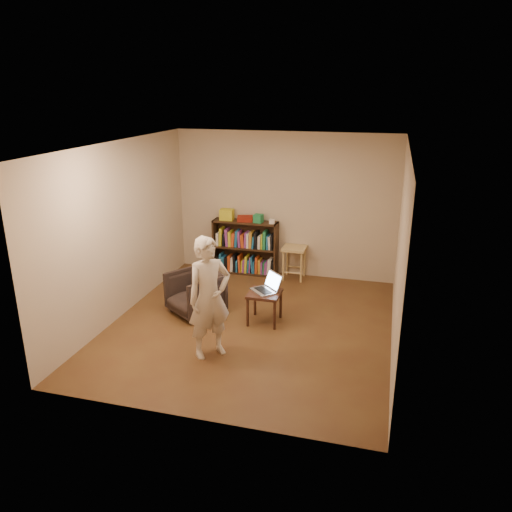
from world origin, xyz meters
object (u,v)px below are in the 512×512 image
(bookshelf, at_px, (246,250))
(person, at_px, (209,298))
(armchair, at_px, (195,293))
(stool, at_px, (294,253))
(side_table, at_px, (265,297))
(laptop, at_px, (267,287))

(bookshelf, relative_size, person, 0.75)
(armchair, xyz_separation_m, person, (0.66, -1.11, 0.47))
(bookshelf, height_order, person, person)
(stool, xyz_separation_m, armchair, (-1.17, -1.85, -0.15))
(bookshelf, xyz_separation_m, side_table, (0.86, -1.93, -0.05))
(side_table, height_order, person, person)
(bookshelf, relative_size, stool, 2.01)
(stool, bearing_deg, armchair, -122.37)
(armchair, distance_m, side_table, 1.10)
(stool, distance_m, person, 3.02)
(person, bearing_deg, stool, 34.04)
(bookshelf, xyz_separation_m, armchair, (-0.24, -1.91, -0.11))
(laptop, height_order, person, person)
(stool, xyz_separation_m, person, (-0.52, -2.96, 0.32))
(side_table, relative_size, laptop, 0.93)
(armchair, bearing_deg, side_table, 33.74)
(bookshelf, bearing_deg, person, -82.20)
(armchair, bearing_deg, person, -24.86)
(armchair, distance_m, laptop, 1.13)
(bookshelf, distance_m, person, 3.07)
(laptop, bearing_deg, side_table, -59.92)
(side_table, bearing_deg, armchair, 179.09)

